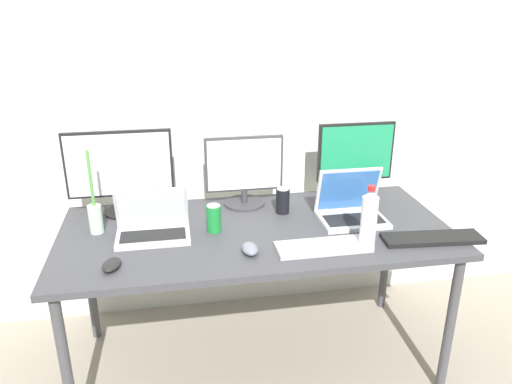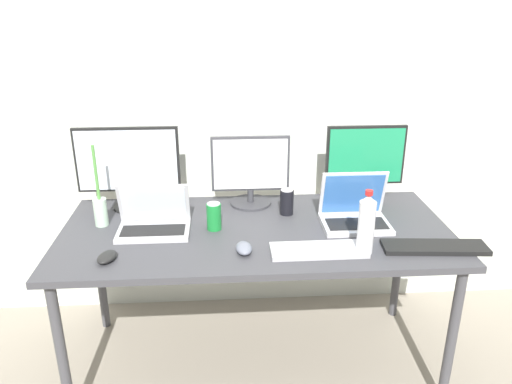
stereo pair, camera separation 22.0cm
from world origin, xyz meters
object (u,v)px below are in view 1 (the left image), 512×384
at_px(soda_can_near_keyboard, 283,201).
at_px(mouse_by_laptop, 250,249).
at_px(keyboard_aux, 323,247).
at_px(water_bottle, 369,219).
at_px(keyboard_main, 432,238).
at_px(laptop_silver, 153,225).
at_px(laptop_secondary, 351,208).
at_px(monitor_right, 355,158).
at_px(mouse_by_keyboard, 111,265).
at_px(work_desk, 256,240).
at_px(soda_can_by_laptop, 214,218).
at_px(monitor_center, 244,171).
at_px(bamboo_vase, 95,215).
at_px(monitor_left, 120,169).

bearing_deg(soda_can_near_keyboard, mouse_by_laptop, -120.51).
relative_size(keyboard_aux, water_bottle, 1.45).
bearing_deg(keyboard_main, laptop_silver, 172.41).
bearing_deg(laptop_secondary, monitor_right, 67.58).
xyz_separation_m(laptop_silver, laptop_secondary, (0.92, 0.02, 0.01)).
height_order(keyboard_aux, mouse_by_keyboard, mouse_by_keyboard).
height_order(laptop_silver, mouse_by_laptop, laptop_silver).
distance_m(work_desk, laptop_secondary, 0.47).
xyz_separation_m(work_desk, water_bottle, (0.43, -0.25, 0.18)).
bearing_deg(soda_can_by_laptop, monitor_center, 57.27).
relative_size(water_bottle, soda_can_near_keyboard, 2.17).
height_order(work_desk, laptop_secondary, laptop_secondary).
height_order(keyboard_aux, bamboo_vase, bamboo_vase).
xyz_separation_m(monitor_center, mouse_by_laptop, (-0.06, -0.51, -0.16)).
bearing_deg(mouse_by_laptop, keyboard_main, -5.56).
relative_size(work_desk, monitor_left, 3.53).
xyz_separation_m(work_desk, monitor_center, (-0.01, 0.29, 0.24)).
xyz_separation_m(work_desk, keyboard_aux, (0.24, -0.24, 0.07)).
xyz_separation_m(keyboard_aux, soda_can_by_laptop, (-0.43, 0.25, 0.05)).
xyz_separation_m(monitor_left, water_bottle, (1.04, -0.53, -0.10)).
xyz_separation_m(laptop_silver, mouse_by_laptop, (0.39, -0.23, -0.03)).
height_order(mouse_by_keyboard, mouse_by_laptop, mouse_by_laptop).
bearing_deg(water_bottle, keyboard_main, 0.31).
xyz_separation_m(monitor_center, mouse_by_keyboard, (-0.61, -0.54, -0.16)).
distance_m(monitor_right, laptop_silver, 1.07).
bearing_deg(monitor_left, laptop_silver, -62.19).
bearing_deg(soda_can_near_keyboard, keyboard_main, -35.15).
relative_size(keyboard_main, mouse_by_laptop, 4.09).
relative_size(monitor_right, soda_can_near_keyboard, 3.17).
xyz_separation_m(monitor_right, bamboo_vase, (-1.27, -0.20, -0.13)).
relative_size(monitor_center, laptop_silver, 1.22).
xyz_separation_m(monitor_right, keyboard_main, (0.17, -0.53, -0.21)).
relative_size(laptop_silver, laptop_secondary, 1.04).
bearing_deg(monitor_left, soda_can_by_laptop, -33.59).
bearing_deg(laptop_silver, monitor_center, 32.08).
relative_size(monitor_left, bamboo_vase, 1.30).
distance_m(monitor_left, monitor_center, 0.60).
relative_size(monitor_center, mouse_by_keyboard, 3.56).
height_order(monitor_center, monitor_right, monitor_right).
height_order(monitor_center, mouse_by_laptop, monitor_center).
xyz_separation_m(keyboard_main, soda_can_by_laptop, (-0.92, 0.26, 0.05)).
height_order(work_desk, soda_can_near_keyboard, soda_can_near_keyboard).
relative_size(mouse_by_laptop, soda_can_near_keyboard, 0.84).
height_order(soda_can_near_keyboard, bamboo_vase, bamboo_vase).
distance_m(monitor_center, laptop_silver, 0.55).
distance_m(work_desk, laptop_silver, 0.47).
xyz_separation_m(mouse_by_laptop, soda_can_by_laptop, (-0.13, 0.23, 0.04)).
bearing_deg(laptop_silver, soda_can_by_laptop, 0.09).
relative_size(keyboard_main, keyboard_aux, 1.09).
bearing_deg(monitor_left, water_bottle, -27.25).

